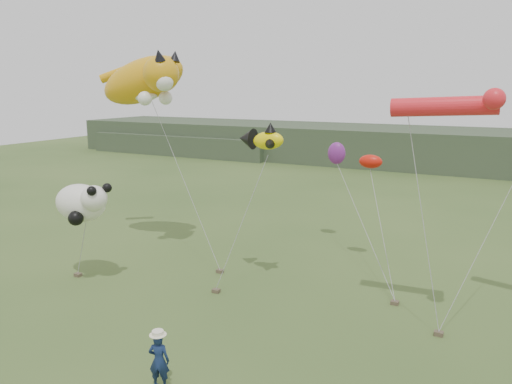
% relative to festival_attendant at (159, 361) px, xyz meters
% --- Properties ---
extents(ground, '(120.00, 120.00, 0.00)m').
position_rel_festival_attendant_xyz_m(ground, '(0.50, 1.70, -0.83)').
color(ground, '#385123').
rests_on(ground, ground).
extents(headland, '(90.00, 13.00, 4.00)m').
position_rel_festival_attendant_xyz_m(headland, '(-2.61, 46.39, 1.09)').
color(headland, '#2D3D28').
rests_on(headland, ground).
extents(festival_attendant, '(0.70, 0.57, 1.66)m').
position_rel_festival_attendant_xyz_m(festival_attendant, '(0.00, 0.00, 0.00)').
color(festival_attendant, '#122145').
rests_on(festival_attendant, ground).
extents(sandbag_anchors, '(15.71, 3.85, 0.16)m').
position_rel_festival_attendant_xyz_m(sandbag_anchors, '(-0.51, 7.15, -0.75)').
color(sandbag_anchors, brown).
rests_on(sandbag_anchors, ground).
extents(cat_kite, '(6.20, 3.38, 3.46)m').
position_rel_festival_attendant_xyz_m(cat_kite, '(-8.37, 10.15, 8.00)').
color(cat_kite, orange).
rests_on(cat_kite, ground).
extents(fish_kite, '(2.27, 1.53, 1.18)m').
position_rel_festival_attendant_xyz_m(fish_kite, '(-0.95, 8.21, 5.52)').
color(fish_kite, yellow).
rests_on(fish_kite, ground).
extents(panda_kite, '(2.93, 1.89, 1.82)m').
position_rel_festival_attendant_xyz_m(panda_kite, '(-8.04, 5.09, 2.71)').
color(panda_kite, white).
rests_on(panda_kite, ground).
extents(misc_kites, '(3.57, 3.25, 1.19)m').
position_rel_festival_attendant_xyz_m(misc_kites, '(0.90, 14.56, 4.17)').
color(misc_kites, red).
rests_on(misc_kites, ground).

